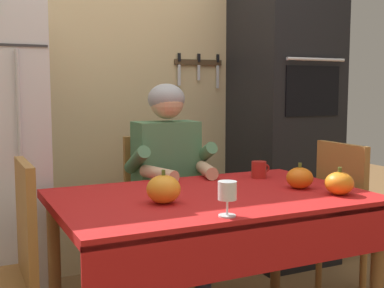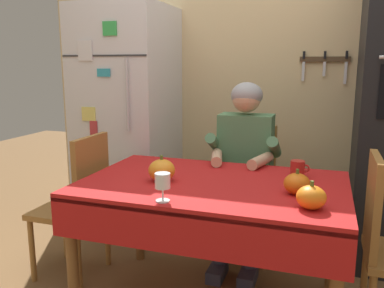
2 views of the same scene
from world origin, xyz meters
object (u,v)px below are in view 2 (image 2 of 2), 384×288
Objects in this scene: seated_person at (243,159)px; pumpkin_small at (162,170)px; refrigerator at (128,123)px; pumpkin_large at (297,184)px; chair_left_side at (79,200)px; pumpkin_medium at (311,197)px; dining_table at (212,198)px; chair_behind_person at (248,184)px; wine_glass at (163,182)px; coffee_mug at (298,169)px.

seated_person is 8.66× the size of pumpkin_small.
refrigerator is 14.06× the size of pumpkin_large.
refrigerator is 1.17m from pumpkin_small.
chair_left_side reaches higher than pumpkin_medium.
pumpkin_small is at bearing -168.28° from dining_table.
refrigerator reaches higher than pumpkin_large.
dining_table is 0.61m from seated_person.
wine_glass is (-0.18, -1.15, 0.32)m from chair_behind_person.
chair_behind_person is 7.18× the size of pumpkin_medium.
pumpkin_medium is at bearing -37.46° from refrigerator.
wine_glass is 0.65m from pumpkin_large.
refrigerator is 12.52× the size of pumpkin_small.
coffee_mug is at bearing 93.24° from pumpkin_large.
pumpkin_large is at bearing 28.28° from wine_glass.
coffee_mug is at bearing -54.19° from chair_behind_person.
refrigerator is 1.29× the size of dining_table.
coffee_mug is 0.84m from wine_glass.
chair_behind_person is 1.18m from chair_left_side.
dining_table is at bearing -42.91° from refrigerator.
pumpkin_small is at bearing -179.63° from pumpkin_large.
chair_behind_person reaches higher than coffee_mug.
dining_table is at bearing -94.71° from seated_person.
pumpkin_small is (-0.78, 0.19, 0.01)m from pumpkin_medium.
pumpkin_medium is (1.42, -0.33, 0.28)m from chair_left_side.
coffee_mug is at bearing 25.54° from pumpkin_small.
dining_table is at bearing 173.50° from pumpkin_large.
pumpkin_small is (-0.31, -0.66, 0.06)m from seated_person.
pumpkin_small is at bearing -115.52° from seated_person.
pumpkin_small is (-0.13, 0.30, -0.03)m from wine_glass.
pumpkin_medium is at bearing -65.69° from chair_behind_person.
chair_behind_person is at bearing 86.41° from dining_table.
pumpkin_small is at bearing 166.63° from pumpkin_medium.
refrigerator is 1.94× the size of chair_behind_person.
pumpkin_large is at bearing -86.76° from coffee_mug.
refrigerator is 1.45× the size of seated_person.
chair_behind_person reaches higher than dining_table.
pumpkin_large is 0.99× the size of pumpkin_medium.
seated_person is 11.62× the size of coffee_mug.
chair_behind_person is 7.26× the size of pumpkin_large.
seated_person reaches higher than coffee_mug.
chair_left_side is at bearing 149.47° from wine_glass.
seated_person is 0.98m from wine_glass.
refrigerator is 0.88m from chair_left_side.
pumpkin_medium is (0.52, -0.24, 0.14)m from dining_table.
pumpkin_small is at bearing -154.46° from coffee_mug.
seated_person reaches higher than pumpkin_small.
seated_person is 9.72× the size of pumpkin_large.
refrigerator is 1.51m from coffee_mug.
chair_left_side is at bearing 173.87° from pumpkin_large.
coffee_mug is at bearing -41.39° from seated_person.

